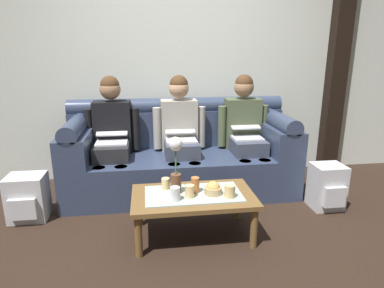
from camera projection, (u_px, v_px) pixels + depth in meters
ground_plane at (197, 248)px, 2.55m from camera, size 14.00×14.00×0.00m
back_wall_patterned at (175, 52)px, 3.77m from camera, size 6.00×0.12×2.90m
timber_pillar at (338, 52)px, 3.91m from camera, size 0.20×0.20×2.90m
couch at (180, 156)px, 3.56m from camera, size 2.35×0.88×0.96m
person_left at (112, 132)px, 3.39m from camera, size 0.56×0.67×1.22m
person_middle at (180, 130)px, 3.48m from camera, size 0.56×0.67×1.22m
person_right at (245, 128)px, 3.57m from camera, size 0.56×0.67×1.22m
coffee_table at (193, 200)px, 2.64m from camera, size 0.97×0.56×0.38m
flower_vase at (176, 162)px, 2.57m from camera, size 0.11×0.11×0.46m
snack_bowl at (213, 189)px, 2.61m from camera, size 0.14×0.14×0.11m
cup_near_left at (166, 183)px, 2.71m from camera, size 0.07×0.07×0.09m
cup_near_right at (230, 191)px, 2.55m from camera, size 0.08×0.08×0.10m
cup_far_center at (195, 185)px, 2.63m from camera, size 0.07×0.07×0.12m
cup_far_left at (190, 191)px, 2.55m from camera, size 0.07×0.07×0.10m
cup_far_right at (175, 194)px, 2.49m from camera, size 0.08×0.08×0.11m
backpack_right at (327, 187)px, 3.16m from camera, size 0.29×0.30×0.43m
backpack_left at (28, 198)px, 2.95m from camera, size 0.32×0.31×0.41m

